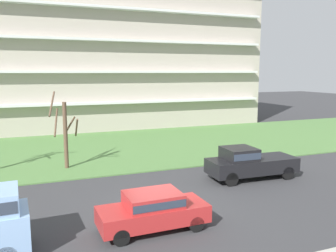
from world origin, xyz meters
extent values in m
plane|color=#38383A|center=(0.00, 0.00, 0.00)|extent=(160.00, 160.00, 0.00)
cube|color=#547F42|center=(0.00, 14.00, 0.04)|extent=(80.00, 16.00, 0.08)
cube|color=#B2A899|center=(0.00, 27.01, 9.55)|extent=(42.35, 10.01, 19.10)
cube|color=silver|center=(0.00, 21.55, 3.18)|extent=(40.65, 0.90, 0.24)
cube|color=silver|center=(0.00, 21.55, 6.37)|extent=(40.65, 0.90, 0.24)
cube|color=silver|center=(0.00, 21.55, 9.55)|extent=(40.65, 0.90, 0.24)
cube|color=silver|center=(0.00, 21.55, 12.73)|extent=(40.65, 0.90, 0.24)
cylinder|color=brown|center=(-3.20, 8.75, 2.21)|extent=(0.26, 0.26, 4.43)
cylinder|color=brown|center=(-3.75, 8.90, 3.12)|extent=(0.44, 1.22, 1.74)
cylinder|color=brown|center=(-3.95, 8.97, 4.32)|extent=(0.58, 1.60, 1.54)
cylinder|color=brown|center=(-2.49, 8.73, 2.72)|extent=(0.15, 1.51, 1.36)
cylinder|color=brown|center=(-2.84, 9.00, 2.92)|extent=(0.65, 0.86, 1.12)
cube|color=black|center=(6.93, 2.50, 0.82)|extent=(5.47, 2.19, 0.85)
cube|color=black|center=(6.03, 2.53, 1.60)|extent=(1.86, 1.90, 0.70)
cube|color=#2D3847|center=(6.03, 2.53, 1.60)|extent=(1.83, 1.94, 0.38)
cylinder|color=black|center=(5.01, 1.68, 0.40)|extent=(0.81, 0.25, 0.80)
cylinder|color=black|center=(5.08, 3.45, 0.40)|extent=(0.81, 0.25, 0.80)
cylinder|color=black|center=(8.79, 1.55, 0.40)|extent=(0.81, 0.25, 0.80)
cylinder|color=black|center=(8.85, 3.32, 0.40)|extent=(0.81, 0.25, 0.80)
cylinder|color=black|center=(-6.32, -1.04, 0.36)|extent=(0.73, 0.25, 0.72)
cube|color=#B22828|center=(-0.87, -2.00, 0.67)|extent=(4.43, 1.87, 0.70)
cube|color=#B22828|center=(-0.87, -2.00, 1.29)|extent=(2.23, 1.69, 0.55)
cube|color=#2D3847|center=(-0.87, -2.00, 1.29)|extent=(2.18, 1.73, 0.30)
cylinder|color=black|center=(0.65, -1.18, 0.32)|extent=(0.64, 0.23, 0.64)
cylinder|color=black|center=(0.68, -2.76, 0.32)|extent=(0.64, 0.23, 0.64)
cylinder|color=black|center=(-2.43, -1.24, 0.32)|extent=(0.64, 0.23, 0.64)
cylinder|color=black|center=(-2.40, -2.82, 0.32)|extent=(0.64, 0.23, 0.64)
camera|label=1|loc=(-5.25, -14.85, 6.33)|focal=37.90mm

